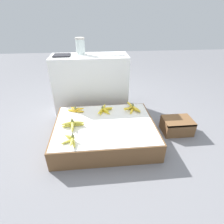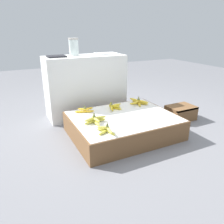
% 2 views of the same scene
% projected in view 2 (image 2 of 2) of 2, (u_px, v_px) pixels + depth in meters
% --- Properties ---
extents(ground_plane, '(10.00, 10.00, 0.00)m').
position_uv_depth(ground_plane, '(123.00, 134.00, 2.50)').
color(ground_plane, slate).
extents(display_platform, '(1.14, 0.88, 0.23)m').
position_uv_depth(display_platform, '(123.00, 125.00, 2.46)').
color(display_platform, brown).
rests_on(display_platform, ground_plane).
extents(back_vendor_table, '(1.05, 0.41, 0.81)m').
position_uv_depth(back_vendor_table, '(86.00, 86.00, 2.95)').
color(back_vendor_table, white).
rests_on(back_vendor_table, ground_plane).
extents(wooden_crate, '(0.35, 0.26, 0.18)m').
position_uv_depth(wooden_crate, '(181.00, 113.00, 2.89)').
color(wooden_crate, brown).
rests_on(wooden_crate, ground_plane).
extents(banana_bunch_front_left, '(0.15, 0.20, 0.10)m').
position_uv_depth(banana_bunch_front_left, '(106.00, 130.00, 2.02)').
color(banana_bunch_front_left, gold).
rests_on(banana_bunch_front_left, display_platform).
extents(banana_bunch_middle_left, '(0.26, 0.19, 0.11)m').
position_uv_depth(banana_bunch_middle_left, '(95.00, 120.00, 2.23)').
color(banana_bunch_middle_left, gold).
rests_on(banana_bunch_middle_left, display_platform).
extents(banana_bunch_back_left, '(0.22, 0.13, 0.10)m').
position_uv_depth(banana_bunch_back_left, '(85.00, 110.00, 2.52)').
color(banana_bunch_back_left, gold).
rests_on(banana_bunch_back_left, display_platform).
extents(banana_bunch_back_midleft, '(0.21, 0.24, 0.09)m').
position_uv_depth(banana_bunch_back_midleft, '(113.00, 107.00, 2.64)').
color(banana_bunch_back_midleft, yellow).
rests_on(banana_bunch_back_midleft, display_platform).
extents(banana_bunch_back_midright, '(0.22, 0.27, 0.10)m').
position_uv_depth(banana_bunch_back_midright, '(138.00, 102.00, 2.79)').
color(banana_bunch_back_midright, gold).
rests_on(banana_bunch_back_midright, display_platform).
extents(glass_jar, '(0.13, 0.13, 0.22)m').
position_uv_depth(glass_jar, '(74.00, 47.00, 2.78)').
color(glass_jar, silver).
rests_on(glass_jar, back_vendor_table).
extents(foam_tray_white, '(0.30, 0.19, 0.02)m').
position_uv_depth(foam_tray_white, '(106.00, 54.00, 2.95)').
color(foam_tray_white, white).
rests_on(foam_tray_white, back_vendor_table).
extents(foam_tray_dark, '(0.22, 0.19, 0.02)m').
position_uv_depth(foam_tray_dark, '(56.00, 56.00, 2.65)').
color(foam_tray_dark, '#232328').
rests_on(foam_tray_dark, back_vendor_table).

